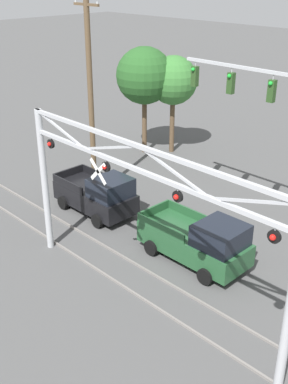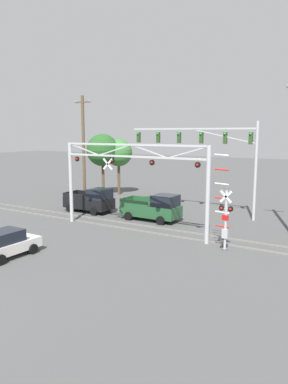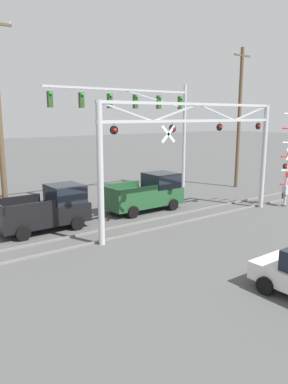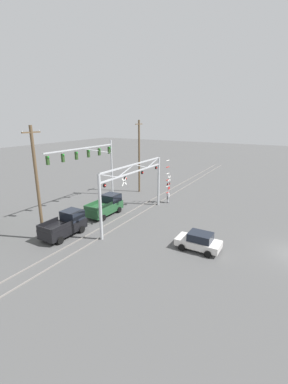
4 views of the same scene
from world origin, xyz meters
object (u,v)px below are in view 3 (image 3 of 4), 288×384
Objects in this scene: pickup_truck_following at (48,209)px; crossing_gantry at (197,146)px; crossing_signal_mast at (286,176)px; pickup_truck_lead at (147,193)px; utility_pole_right at (239,118)px; traffic_signal_span at (149,114)px.

crossing_gantry is at bearing -28.24° from pickup_truck_following.
pickup_truck_lead is at bearing 149.23° from crossing_signal_mast.
pickup_truck_following is at bearing 151.76° from crossing_gantry.
pickup_truck_following is at bearing 162.65° from crossing_signal_mast.
crossing_signal_mast is at bearing -114.16° from utility_pole_right.
traffic_signal_span is at bearing 51.13° from pickup_truck_lead.
utility_pole_right reaches higher than crossing_gantry.
crossing_gantry is 4.95m from pickup_truck_lead.
crossing_gantry is at bearing -111.10° from traffic_signal_span.
traffic_signal_span is at bearing 68.90° from crossing_gantry.
utility_pole_right is (6.97, -2.62, -0.28)m from traffic_signal_span.
utility_pole_right is (2.80, 6.25, 3.60)m from crossing_signal_mast.
crossing_signal_mast is 8.95m from pickup_truck_lead.
pickup_truck_following is (-6.51, -0.13, -0.00)m from pickup_truck_lead.
crossing_signal_mast is (7.30, -0.74, -2.19)m from crossing_gantry.
pickup_truck_lead is (-3.48, -4.32, -4.82)m from traffic_signal_span.
pickup_truck_lead is at bearing 95.17° from crossing_gantry.
pickup_truck_lead is 6.51m from pickup_truck_following.
crossing_gantry is 2.03× the size of crossing_signal_mast.
pickup_truck_following is at bearing -156.01° from traffic_signal_span.
crossing_signal_mast is 1.21× the size of pickup_truck_lead.
crossing_gantry reaches higher than crossing_signal_mast.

